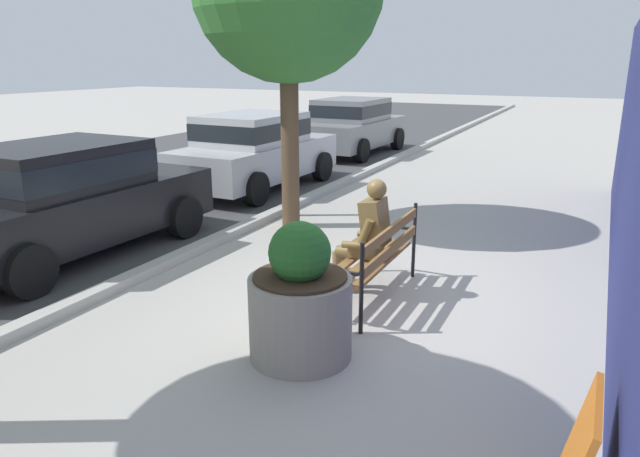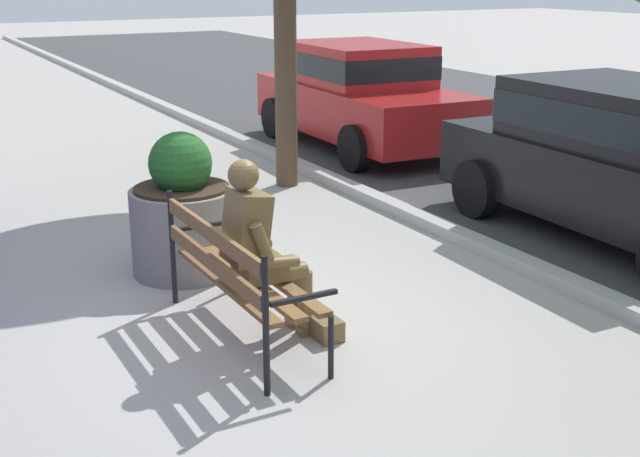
{
  "view_description": "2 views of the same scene",
  "coord_description": "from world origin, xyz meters",
  "px_view_note": "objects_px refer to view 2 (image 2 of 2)",
  "views": [
    {
      "loc": [
        -5.83,
        -2.1,
        2.63
      ],
      "look_at": [
        0.02,
        0.74,
        0.75
      ],
      "focal_mm": 32.96,
      "sensor_mm": 36.0,
      "label": 1
    },
    {
      "loc": [
        5.24,
        -2.1,
        2.62
      ],
      "look_at": [
        0.02,
        0.74,
        0.75
      ],
      "focal_mm": 46.39,
      "sensor_mm": 36.0,
      "label": 2
    }
  ],
  "objects_px": {
    "bronze_statue_seated": "(266,253)",
    "park_bench": "(234,270)",
    "concrete_planter": "(183,217)",
    "parked_car_red": "(360,92)",
    "parked_car_black": "(629,157)"
  },
  "relations": [
    {
      "from": "parked_car_red",
      "to": "parked_car_black",
      "type": "height_order",
      "value": "same"
    },
    {
      "from": "concrete_planter",
      "to": "bronze_statue_seated",
      "type": "bearing_deg",
      "value": 1.83
    },
    {
      "from": "bronze_statue_seated",
      "to": "parked_car_black",
      "type": "bearing_deg",
      "value": 96.32
    },
    {
      "from": "park_bench",
      "to": "bronze_statue_seated",
      "type": "xyz_separation_m",
      "value": [
        0.1,
        0.21,
        0.12
      ]
    },
    {
      "from": "concrete_planter",
      "to": "parked_car_red",
      "type": "xyz_separation_m",
      "value": [
        -3.96,
        4.23,
        0.32
      ]
    },
    {
      "from": "concrete_planter",
      "to": "parked_car_black",
      "type": "height_order",
      "value": "parked_car_black"
    },
    {
      "from": "park_bench",
      "to": "parked_car_black",
      "type": "xyz_separation_m",
      "value": [
        -0.36,
        4.39,
        0.3
      ]
    },
    {
      "from": "bronze_statue_seated",
      "to": "park_bench",
      "type": "bearing_deg",
      "value": -115.33
    },
    {
      "from": "bronze_statue_seated",
      "to": "concrete_planter",
      "type": "distance_m",
      "value": 1.65
    },
    {
      "from": "park_bench",
      "to": "concrete_planter",
      "type": "xyz_separation_m",
      "value": [
        -1.54,
        0.16,
        -0.03
      ]
    },
    {
      "from": "park_bench",
      "to": "parked_car_red",
      "type": "distance_m",
      "value": 7.04
    },
    {
      "from": "park_bench",
      "to": "parked_car_black",
      "type": "height_order",
      "value": "parked_car_black"
    },
    {
      "from": "park_bench",
      "to": "parked_car_black",
      "type": "bearing_deg",
      "value": 94.71
    },
    {
      "from": "parked_car_black",
      "to": "concrete_planter",
      "type": "bearing_deg",
      "value": -105.59
    },
    {
      "from": "concrete_planter",
      "to": "parked_car_black",
      "type": "xyz_separation_m",
      "value": [
        1.18,
        4.23,
        0.32
      ]
    }
  ]
}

